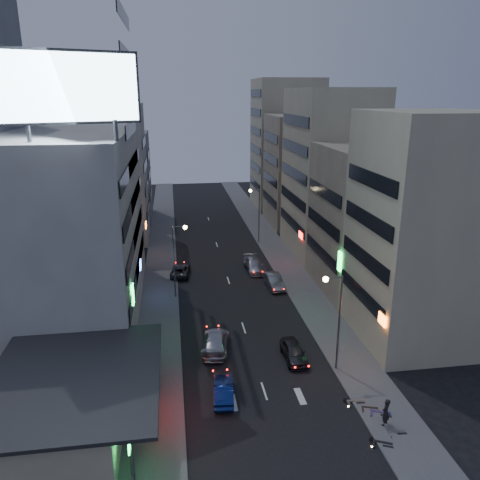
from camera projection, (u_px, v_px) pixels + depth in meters
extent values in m
plane|color=black|center=(276.00, 427.00, 31.22)|extent=(180.00, 180.00, 0.00)
cube|color=#4C4C4F|center=(161.00, 271.00, 58.41)|extent=(4.00, 120.00, 0.12)
cube|color=#4C4C4F|center=(286.00, 265.00, 60.63)|extent=(4.00, 120.00, 0.12)
cube|color=#B8B190|center=(61.00, 405.00, 30.62)|extent=(8.00, 12.00, 3.60)
cube|color=black|center=(74.00, 378.00, 30.18)|extent=(11.00, 13.00, 0.25)
cube|color=black|center=(139.00, 381.00, 30.94)|extent=(0.12, 4.00, 0.90)
cube|color=#FF1E14|center=(140.00, 381.00, 30.95)|extent=(0.04, 3.70, 0.70)
cube|color=#AEADA9|center=(60.00, 227.00, 45.04)|extent=(14.00, 24.00, 18.00)
cube|color=#B8B190|center=(422.00, 231.00, 40.23)|extent=(10.00, 11.00, 20.00)
cube|color=tan|center=(371.00, 219.00, 51.75)|extent=(11.00, 12.00, 16.00)
cube|color=#B8B190|center=(330.00, 173.00, 63.06)|extent=(10.00, 14.00, 22.00)
cube|color=#AEADA9|center=(107.00, 174.00, 68.55)|extent=(11.00, 10.00, 20.00)
cube|color=slate|center=(115.00, 176.00, 81.50)|extent=(12.00, 10.00, 15.00)
cube|color=tan|center=(303.00, 171.00, 77.88)|extent=(11.00, 12.00, 18.00)
cube|color=#B8B190|center=(286.00, 144.00, 90.27)|extent=(12.00, 12.00, 24.00)
cylinder|color=#595B60|center=(28.00, 131.00, 32.82)|extent=(0.30, 0.30, 1.50)
cylinder|color=#595B60|center=(116.00, 130.00, 33.66)|extent=(0.30, 0.30, 1.50)
cube|color=black|center=(68.00, 87.00, 32.36)|extent=(9.52, 3.75, 5.00)
cube|color=#ADD2E7|center=(69.00, 87.00, 32.17)|extent=(9.04, 3.34, 4.60)
cylinder|color=#595B60|center=(339.00, 323.00, 36.53)|extent=(0.16, 0.16, 8.00)
cylinder|color=#595B60|center=(333.00, 278.00, 35.26)|extent=(1.40, 0.10, 0.10)
sphere|color=#FFD88C|center=(326.00, 279.00, 35.21)|extent=(0.44, 0.44, 0.44)
cylinder|color=#595B60|center=(174.00, 262.00, 49.88)|extent=(0.16, 0.16, 8.00)
cylinder|color=#595B60|center=(179.00, 227.00, 48.81)|extent=(1.40, 0.10, 0.10)
sphere|color=#FFD88C|center=(185.00, 227.00, 48.92)|extent=(0.44, 0.44, 0.44)
cylinder|color=#595B60|center=(259.00, 216.00, 68.62)|extent=(0.16, 0.16, 8.00)
cylinder|color=#595B60|center=(255.00, 190.00, 67.36)|extent=(1.40, 0.10, 0.10)
sphere|color=#FFD88C|center=(250.00, 191.00, 67.31)|extent=(0.44, 0.44, 0.44)
imported|color=#2B2C31|center=(294.00, 352.00, 39.01)|extent=(1.75, 4.23, 1.44)
imported|color=gray|center=(274.00, 281.00, 53.61)|extent=(1.88, 4.66, 1.50)
imported|color=#27262B|center=(180.00, 270.00, 57.15)|extent=(2.70, 4.87, 1.29)
imported|color=#96989E|center=(254.00, 265.00, 58.60)|extent=(2.40, 5.31, 1.51)
imported|color=navy|center=(223.00, 390.00, 33.98)|extent=(1.80, 4.17, 1.34)
imported|color=#ADAEB6|center=(215.00, 342.00, 40.44)|extent=(3.03, 5.63, 1.55)
imported|color=black|center=(386.00, 412.00, 31.00)|extent=(0.85, 0.81, 1.96)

